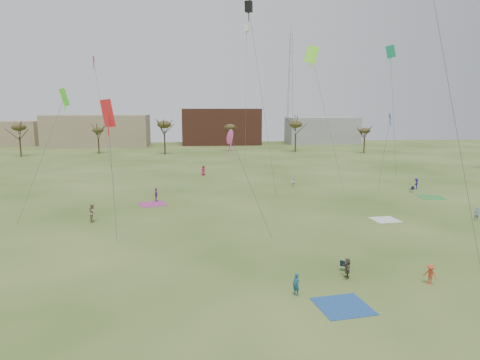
{
  "coord_description": "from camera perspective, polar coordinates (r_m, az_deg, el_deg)",
  "views": [
    {
      "loc": [
        -4.32,
        -28.12,
        12.28
      ],
      "look_at": [
        0.0,
        12.0,
        5.5
      ],
      "focal_mm": 32.24,
      "sensor_mm": 36.0,
      "label": 1
    }
  ],
  "objects": [
    {
      "name": "flyer_far_c",
      "position": [
        70.89,
        22.29,
        -0.45
      ],
      "size": [
        0.89,
        1.23,
        1.71
      ],
      "primitive_type": "imported",
      "rotation": [
        0.0,
        0.0,
        4.46
      ],
      "color": "navy",
      "rests_on": "ground"
    },
    {
      "name": "blanket_olive",
      "position": [
        65.44,
        23.95,
        -2.11
      ],
      "size": [
        3.68,
        3.68,
        0.03
      ],
      "primitive_type": "cube",
      "rotation": [
        0.0,
        0.0,
        1.43
      ],
      "color": "#338C3B",
      "rests_on": "ground"
    },
    {
      "name": "blanket_plum",
      "position": [
        56.76,
        -11.5,
        -3.15
      ],
      "size": [
        4.09,
        4.09,
        0.03
      ],
      "primitive_type": "cube",
      "rotation": [
        0.0,
        0.0,
        0.33
      ],
      "color": "#AD3585",
      "rests_on": "ground"
    },
    {
      "name": "building_tan",
      "position": [
        146.55,
        -18.33,
        6.21
      ],
      "size": [
        32.0,
        14.0,
        10.0
      ],
      "primitive_type": "cube",
      "color": "#937F60",
      "rests_on": "ground"
    },
    {
      "name": "flyer_mid_b",
      "position": [
        33.78,
        23.88,
        -11.35
      ],
      "size": [
        0.98,
        1.04,
        1.42
      ],
      "primitive_type": "imported",
      "rotation": [
        0.0,
        0.0,
        5.39
      ],
      "color": "#D64128",
      "rests_on": "ground"
    },
    {
      "name": "building_tan_west",
      "position": [
        162.13,
        -28.25,
        5.48
      ],
      "size": [
        20.0,
        12.0,
        8.0
      ],
      "primitive_type": "cube",
      "color": "#937F60",
      "rests_on": "ground"
    },
    {
      "name": "spectator_fore_c",
      "position": [
        32.93,
        14.02,
        -11.26
      ],
      "size": [
        0.62,
        1.44,
        1.5
      ],
      "primitive_type": "imported",
      "rotation": [
        0.0,
        0.0,
        4.58
      ],
      "color": "brown",
      "rests_on": "ground"
    },
    {
      "name": "ground",
      "position": [
        30.99,
        2.44,
        -13.82
      ],
      "size": [
        260.0,
        260.0,
        0.0
      ],
      "primitive_type": "plane",
      "color": "#334B17",
      "rests_on": "ground"
    },
    {
      "name": "blanket_cream",
      "position": [
        50.59,
        18.64,
        -5.02
      ],
      "size": [
        2.96,
        2.96,
        0.03
      ],
      "primitive_type": "cube",
      "rotation": [
        0.0,
        0.0,
        1.66
      ],
      "color": "white",
      "rests_on": "ground"
    },
    {
      "name": "flyer_near_right",
      "position": [
        29.47,
        7.46,
        -13.55
      ],
      "size": [
        0.61,
        0.66,
        1.52
      ],
      "primitive_type": "imported",
      "rotation": [
        0.0,
        0.0,
        5.31
      ],
      "color": "#1B567F",
      "rests_on": "ground"
    },
    {
      "name": "kites_aloft",
      "position": [
        65.53,
        0.98,
        17.27
      ],
      "size": [
        73.62,
        62.58,
        27.86
      ],
      "color": "red",
      "rests_on": "ground"
    },
    {
      "name": "building_grey",
      "position": [
        152.89,
        10.79,
        6.45
      ],
      "size": [
        24.0,
        12.0,
        9.0
      ],
      "primitive_type": "cube",
      "color": "gray",
      "rests_on": "ground"
    },
    {
      "name": "camp_chair_center",
      "position": [
        34.45,
        13.59,
        -11.16
      ],
      "size": [
        0.73,
        0.74,
        0.87
      ],
      "rotation": [
        0.0,
        0.0,
        2.48
      ],
      "color": "#141E37",
      "rests_on": "ground"
    },
    {
      "name": "blanket_blue",
      "position": [
        28.81,
        13.47,
        -15.96
      ],
      "size": [
        3.59,
        3.59,
        0.03
      ],
      "primitive_type": "cube",
      "rotation": [
        0.0,
        0.0,
        0.14
      ],
      "color": "#235098",
      "rests_on": "ground"
    },
    {
      "name": "flyer_mid_c",
      "position": [
        54.37,
        28.81,
        -3.93
      ],
      "size": [
        0.61,
        0.47,
        1.47
      ],
      "primitive_type": "imported",
      "rotation": [
        0.0,
        0.0,
        2.89
      ],
      "color": "#6D87B6",
      "rests_on": "ground"
    },
    {
      "name": "tree_line",
      "position": [
        107.38,
        -5.39,
        6.73
      ],
      "size": [
        117.44,
        49.32,
        8.91
      ],
      "color": "#3A2B1E",
      "rests_on": "ground"
    },
    {
      "name": "spectator_mid_e",
      "position": [
        68.61,
        7.06,
        -0.24
      ],
      "size": [
        0.84,
        0.88,
        1.43
      ],
      "primitive_type": "imported",
      "rotation": [
        0.0,
        0.0,
        5.33
      ],
      "color": "white",
      "rests_on": "ground"
    },
    {
      "name": "building_brick",
      "position": [
        148.54,
        -2.56,
        7.11
      ],
      "size": [
        26.0,
        16.0,
        12.0
      ],
      "primitive_type": "cube",
      "color": "brown",
      "rests_on": "ground"
    },
    {
      "name": "camp_chair_right",
      "position": [
        68.25,
        21.76,
        -1.29
      ],
      "size": [
        0.7,
        0.67,
        0.87
      ],
      "rotation": [
        0.0,
        0.0,
        5.12
      ],
      "color": "#161437",
      "rests_on": "ground"
    },
    {
      "name": "spectator_fore_b",
      "position": [
        49.68,
        -18.91,
        -4.12
      ],
      "size": [
        0.83,
        1.02,
        1.98
      ],
      "primitive_type": "imported",
      "rotation": [
        0.0,
        0.0,
        1.66
      ],
      "color": "#9D7E64",
      "rests_on": "ground"
    },
    {
      "name": "radio_tower",
      "position": [
        157.07,
        6.63,
        12.0
      ],
      "size": [
        1.51,
        1.72,
        41.0
      ],
      "color": "#9EA3A8",
      "rests_on": "ground"
    },
    {
      "name": "flyer_far_b",
      "position": [
        79.47,
        -4.87,
        1.28
      ],
      "size": [
        1.07,
        0.98,
        1.83
      ],
      "primitive_type": "imported",
      "rotation": [
        0.0,
        0.0,
        0.58
      ],
      "color": "#B31E4C",
      "rests_on": "ground"
    },
    {
      "name": "spectator_mid_d",
      "position": [
        58.22,
        -11.04,
        -1.92
      ],
      "size": [
        0.6,
        1.1,
        1.78
      ],
      "primitive_type": "imported",
      "rotation": [
        0.0,
        0.0,
        1.4
      ],
      "color": "purple",
      "rests_on": "ground"
    }
  ]
}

